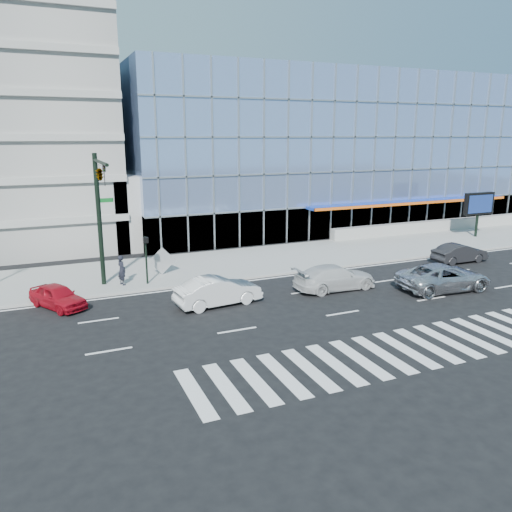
# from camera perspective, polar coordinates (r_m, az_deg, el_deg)

# --- Properties ---
(ground) EXTENTS (160.00, 160.00, 0.00)m
(ground) POSITION_cam_1_polar(r_m,az_deg,el_deg) (30.17, 5.74, -4.10)
(ground) COLOR black
(ground) RESTS_ON ground
(sidewalk) EXTENTS (120.00, 8.00, 0.15)m
(sidewalk) POSITION_cam_1_polar(r_m,az_deg,el_deg) (37.06, -0.24, -0.53)
(sidewalk) COLOR gray
(sidewalk) RESTS_ON ground
(theatre_building) EXTENTS (42.00, 26.00, 15.00)m
(theatre_building) POSITION_cam_1_polar(r_m,az_deg,el_deg) (58.29, 5.61, 11.99)
(theatre_building) COLOR #7E9BD2
(theatre_building) RESTS_ON ground
(ramp_block) EXTENTS (6.00, 8.00, 6.00)m
(ramp_block) POSITION_cam_1_polar(r_m,az_deg,el_deg) (44.24, -12.62, 5.34)
(ramp_block) COLOR gray
(ramp_block) RESTS_ON ground
(retaining_wall) EXTENTS (30.00, 0.80, 1.00)m
(retaining_wall) POSITION_cam_1_polar(r_m,az_deg,el_deg) (53.53, 22.51, 3.48)
(retaining_wall) COLOR gray
(retaining_wall) RESTS_ON sidewalk
(traffic_signal) EXTENTS (1.14, 5.74, 8.00)m
(traffic_signal) POSITION_cam_1_polar(r_m,az_deg,el_deg) (29.93, -17.44, 7.28)
(traffic_signal) COLOR black
(traffic_signal) RESTS_ON sidewalk
(ped_signal_post) EXTENTS (0.30, 0.33, 3.00)m
(ped_signal_post) POSITION_cam_1_polar(r_m,az_deg,el_deg) (31.31, -12.45, 0.37)
(ped_signal_post) COLOR black
(ped_signal_post) RESTS_ON sidewalk
(marquee_sign) EXTENTS (3.20, 0.43, 4.00)m
(marquee_sign) POSITION_cam_1_polar(r_m,az_deg,el_deg) (49.30, 24.11, 5.38)
(marquee_sign) COLOR black
(marquee_sign) RESTS_ON sidewalk
(silver_suv) EXTENTS (5.94, 3.05, 1.60)m
(silver_suv) POSITION_cam_1_polar(r_m,az_deg,el_deg) (32.24, 20.69, -2.28)
(silver_suv) COLOR silver
(silver_suv) RESTS_ON ground
(white_suv) EXTENTS (5.20, 2.14, 1.51)m
(white_suv) POSITION_cam_1_polar(r_m,az_deg,el_deg) (30.68, 9.00, -2.43)
(white_suv) COLOR silver
(white_suv) RESTS_ON ground
(white_sedan) EXTENTS (4.98, 2.21, 1.59)m
(white_sedan) POSITION_cam_1_polar(r_m,az_deg,el_deg) (27.64, -4.36, -4.02)
(white_sedan) COLOR silver
(white_sedan) RESTS_ON ground
(dark_sedan) EXTENTS (4.24, 1.53, 1.39)m
(dark_sedan) POSITION_cam_1_polar(r_m,az_deg,el_deg) (39.66, 22.25, 0.30)
(dark_sedan) COLOR black
(dark_sedan) RESTS_ON ground
(red_sedan) EXTENTS (3.24, 4.05, 1.30)m
(red_sedan) POSITION_cam_1_polar(r_m,az_deg,el_deg) (29.22, -21.73, -4.31)
(red_sedan) COLOR #AC0D1C
(red_sedan) RESTS_ON ground
(pedestrian) EXTENTS (0.65, 0.79, 1.86)m
(pedestrian) POSITION_cam_1_polar(r_m,az_deg,el_deg) (31.77, -15.10, -1.57)
(pedestrian) COLOR black
(pedestrian) RESTS_ON sidewalk
(tilted_panel) EXTENTS (1.84, 0.07, 1.84)m
(tilted_panel) POSITION_cam_1_polar(r_m,az_deg,el_deg) (33.54, -10.67, -0.55)
(tilted_panel) COLOR #9D9D9D
(tilted_panel) RESTS_ON sidewalk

